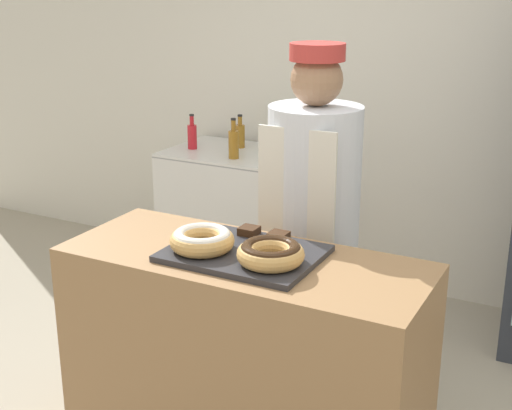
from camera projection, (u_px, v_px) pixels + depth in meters
wall_back at (408, 86)px, 4.43m from camera, size 8.00×0.06×2.70m
display_counter at (245, 367)px, 2.90m from camera, size 1.45×0.58×0.98m
serving_tray at (244, 253)px, 2.75m from camera, size 0.58×0.44×0.02m
donut_light_glaze at (202, 239)px, 2.74m from camera, size 0.25×0.25×0.08m
donut_chocolate_glaze at (271, 252)px, 2.61m from camera, size 0.25×0.25×0.08m
brownie_back_left at (249, 231)px, 2.91m from camera, size 0.07×0.07×0.03m
brownie_back_right at (279, 236)px, 2.85m from camera, size 0.07×0.07×0.03m
baker_person at (312, 228)px, 3.25m from camera, size 0.42×0.42×1.74m
chest_freezer at (234, 215)px, 4.84m from camera, size 0.87×0.64×0.90m
bottle_amber at (234, 143)px, 4.49m from camera, size 0.07×0.07×0.26m
bottle_amber_b at (240, 135)px, 4.77m from camera, size 0.06×0.06×0.22m
bottle_red at (192, 135)px, 4.74m from camera, size 0.06×0.06×0.23m
bottle_green at (272, 137)px, 4.63m from camera, size 0.06×0.06×0.27m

